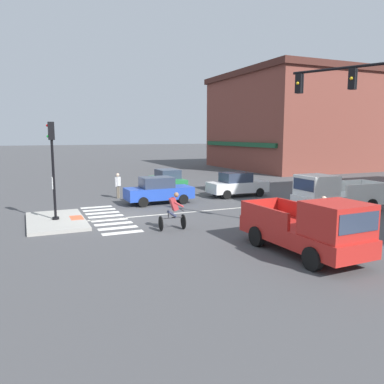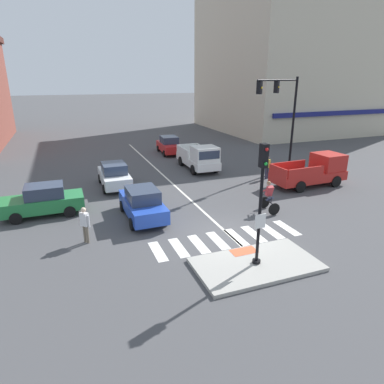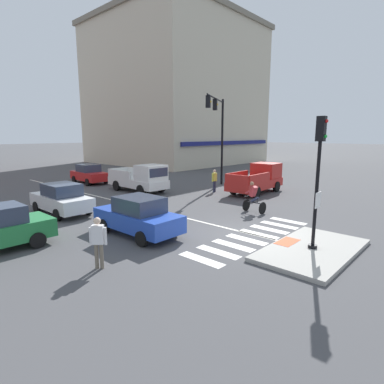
# 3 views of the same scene
# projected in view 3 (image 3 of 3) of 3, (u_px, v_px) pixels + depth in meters

# --- Properties ---
(ground_plane) EXTENTS (300.00, 300.00, 0.00)m
(ground_plane) POSITION_uv_depth(u_px,v_px,m) (245.00, 235.00, 13.18)
(ground_plane) COLOR #474749
(traffic_island) EXTENTS (4.80, 2.64, 0.15)m
(traffic_island) POSITION_uv_depth(u_px,v_px,m) (312.00, 250.00, 11.28)
(traffic_island) COLOR #A3A099
(traffic_island) RESTS_ON ground
(tactile_pad_front) EXTENTS (1.10, 0.60, 0.01)m
(tactile_pad_front) POSITION_uv_depth(u_px,v_px,m) (287.00, 242.00, 11.91)
(tactile_pad_front) COLOR #DB5B38
(tactile_pad_front) RESTS_ON traffic_island
(signal_pole) EXTENTS (0.44, 0.38, 4.64)m
(signal_pole) POSITION_uv_depth(u_px,v_px,m) (318.00, 171.00, 10.75)
(signal_pole) COLOR black
(signal_pole) RESTS_ON traffic_island
(crosswalk_stripe_a) EXTENTS (0.44, 1.80, 0.01)m
(crosswalk_stripe_a) POSITION_uv_depth(u_px,v_px,m) (201.00, 259.00, 10.59)
(crosswalk_stripe_a) COLOR silver
(crosswalk_stripe_a) RESTS_ON ground
(crosswalk_stripe_b) EXTENTS (0.44, 1.80, 0.01)m
(crosswalk_stripe_b) POSITION_uv_depth(u_px,v_px,m) (218.00, 252.00, 11.26)
(crosswalk_stripe_b) COLOR silver
(crosswalk_stripe_b) RESTS_ON ground
(crosswalk_stripe_c) EXTENTS (0.44, 1.80, 0.01)m
(crosswalk_stripe_c) POSITION_uv_depth(u_px,v_px,m) (233.00, 245.00, 11.94)
(crosswalk_stripe_c) COLOR silver
(crosswalk_stripe_c) RESTS_ON ground
(crosswalk_stripe_d) EXTENTS (0.44, 1.80, 0.01)m
(crosswalk_stripe_d) POSITION_uv_depth(u_px,v_px,m) (246.00, 239.00, 12.61)
(crosswalk_stripe_d) COLOR silver
(crosswalk_stripe_d) RESTS_ON ground
(crosswalk_stripe_e) EXTENTS (0.44, 1.80, 0.01)m
(crosswalk_stripe_e) POSITION_uv_depth(u_px,v_px,m) (258.00, 234.00, 13.28)
(crosswalk_stripe_e) COLOR silver
(crosswalk_stripe_e) RESTS_ON ground
(crosswalk_stripe_f) EXTENTS (0.44, 1.80, 0.01)m
(crosswalk_stripe_f) POSITION_uv_depth(u_px,v_px,m) (269.00, 229.00, 13.96)
(crosswalk_stripe_f) COLOR silver
(crosswalk_stripe_f) RESTS_ON ground
(crosswalk_stripe_g) EXTENTS (0.44, 1.80, 0.01)m
(crosswalk_stripe_g) POSITION_uv_depth(u_px,v_px,m) (279.00, 225.00, 14.63)
(crosswalk_stripe_g) COLOR silver
(crosswalk_stripe_g) RESTS_ON ground
(crosswalk_stripe_h) EXTENTS (0.44, 1.80, 0.01)m
(crosswalk_stripe_h) POSITION_uv_depth(u_px,v_px,m) (288.00, 221.00, 15.30)
(crosswalk_stripe_h) COLOR silver
(crosswalk_stripe_h) RESTS_ON ground
(lane_centre_line) EXTENTS (0.14, 28.00, 0.01)m
(lane_centre_line) POSITION_uv_depth(u_px,v_px,m) (115.00, 201.00, 20.02)
(lane_centre_line) COLOR silver
(lane_centre_line) RESTS_ON ground
(traffic_light_mast) EXTENTS (5.04, 2.62, 7.04)m
(traffic_light_mast) POSITION_uv_depth(u_px,v_px,m) (218.00, 125.00, 24.30)
(traffic_light_mast) COLOR black
(traffic_light_mast) RESTS_ON ground
(building_corner_right) EXTENTS (21.43, 20.79, 20.37)m
(building_corner_right) POSITION_uv_depth(u_px,v_px,m) (176.00, 95.00, 47.68)
(building_corner_right) COLOR beige
(building_corner_right) RESTS_ON ground
(car_blue_westbound_near) EXTENTS (1.88, 4.12, 1.64)m
(car_blue_westbound_near) POSITION_uv_depth(u_px,v_px,m) (138.00, 216.00, 13.11)
(car_blue_westbound_near) COLOR #2347B7
(car_blue_westbound_near) RESTS_ON ground
(car_red_eastbound_distant) EXTENTS (2.01, 4.18, 1.64)m
(car_red_eastbound_distant) POSITION_uv_depth(u_px,v_px,m) (89.00, 174.00, 27.21)
(car_red_eastbound_distant) COLOR red
(car_red_eastbound_distant) RESTS_ON ground
(car_white_westbound_far) EXTENTS (1.86, 4.11, 1.64)m
(car_white_westbound_far) POSITION_uv_depth(u_px,v_px,m) (62.00, 199.00, 16.61)
(car_white_westbound_far) COLOR white
(car_white_westbound_far) RESTS_ON ground
(pickup_truck_red_cross_right) EXTENTS (5.16, 2.19, 2.08)m
(pickup_truck_red_cross_right) POSITION_uv_depth(u_px,v_px,m) (259.00, 179.00, 22.82)
(pickup_truck_red_cross_right) COLOR red
(pickup_truck_red_cross_right) RESTS_ON ground
(pickup_truck_white_eastbound_far) EXTENTS (2.12, 5.13, 2.08)m
(pickup_truck_white_eastbound_far) POSITION_uv_depth(u_px,v_px,m) (141.00, 179.00, 22.89)
(pickup_truck_white_eastbound_far) COLOR white
(pickup_truck_white_eastbound_far) RESTS_ON ground
(cyclist) EXTENTS (0.72, 1.12, 1.68)m
(cyclist) POSITION_uv_depth(u_px,v_px,m) (254.00, 197.00, 16.88)
(cyclist) COLOR black
(cyclist) RESTS_ON ground
(pedestrian_at_curb_left) EXTENTS (0.41, 0.43, 1.67)m
(pedestrian_at_curb_left) POSITION_uv_depth(u_px,v_px,m) (98.00, 239.00, 9.71)
(pedestrian_at_curb_left) COLOR #6B6051
(pedestrian_at_curb_left) RESTS_ON ground
(pedestrian_waiting_far_side) EXTENTS (0.55, 0.23, 1.67)m
(pedestrian_waiting_far_side) POSITION_uv_depth(u_px,v_px,m) (214.00, 179.00, 22.91)
(pedestrian_waiting_far_side) COLOR #2D334C
(pedestrian_waiting_far_side) RESTS_ON ground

